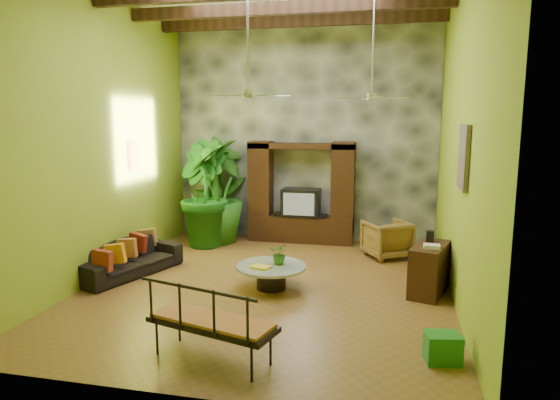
% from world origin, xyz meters
% --- Properties ---
extents(ground, '(7.00, 7.00, 0.00)m').
position_xyz_m(ground, '(0.00, 0.00, 0.00)').
color(ground, brown).
rests_on(ground, ground).
extents(back_wall, '(6.00, 0.02, 5.00)m').
position_xyz_m(back_wall, '(0.00, 3.50, 2.50)').
color(back_wall, '#98B629').
rests_on(back_wall, ground).
extents(left_wall, '(0.02, 7.00, 5.00)m').
position_xyz_m(left_wall, '(-3.00, 0.00, 2.50)').
color(left_wall, '#98B629').
rests_on(left_wall, ground).
extents(right_wall, '(0.02, 7.00, 5.00)m').
position_xyz_m(right_wall, '(3.00, 0.00, 2.50)').
color(right_wall, '#98B629').
rests_on(right_wall, ground).
extents(stone_accent_wall, '(5.98, 0.10, 4.98)m').
position_xyz_m(stone_accent_wall, '(0.00, 3.44, 2.50)').
color(stone_accent_wall, '#3B3D43').
rests_on(stone_accent_wall, ground).
extents(entertainment_center, '(2.40, 0.55, 2.30)m').
position_xyz_m(entertainment_center, '(0.00, 3.14, 0.97)').
color(entertainment_center, black).
rests_on(entertainment_center, ground).
extents(ceiling_fan_front, '(1.28, 1.28, 1.86)m').
position_xyz_m(ceiling_fan_front, '(-0.20, -0.40, 3.40)').
color(ceiling_fan_front, '#B7B6BC').
rests_on(ceiling_fan_front, ceiling).
extents(ceiling_fan_back, '(1.28, 1.28, 1.86)m').
position_xyz_m(ceiling_fan_back, '(1.60, 1.20, 3.40)').
color(ceiling_fan_back, '#B7B6BC').
rests_on(ceiling_fan_back, ceiling).
extents(wall_art_mask, '(0.06, 0.32, 0.55)m').
position_xyz_m(wall_art_mask, '(-2.96, 1.00, 2.10)').
color(wall_art_mask, yellow).
rests_on(wall_art_mask, left_wall).
extents(wall_art_painting, '(0.06, 0.70, 0.90)m').
position_xyz_m(wall_art_painting, '(2.96, -0.60, 2.30)').
color(wall_art_painting, '#215A79').
rests_on(wall_art_painting, right_wall).
extents(sofa, '(1.44, 2.21, 0.60)m').
position_xyz_m(sofa, '(-2.65, 0.04, 0.30)').
color(sofa, black).
rests_on(sofa, ground).
extents(wicker_armchair, '(1.13, 1.13, 0.76)m').
position_xyz_m(wicker_armchair, '(1.95, 2.24, 0.38)').
color(wicker_armchair, olive).
rests_on(wicker_armchair, ground).
extents(tall_plant_a, '(1.57, 1.48, 2.47)m').
position_xyz_m(tall_plant_a, '(-1.91, 3.15, 1.24)').
color(tall_plant_a, '#28651A').
rests_on(tall_plant_a, ground).
extents(tall_plant_b, '(1.66, 1.66, 2.36)m').
position_xyz_m(tall_plant_b, '(-2.09, 2.34, 1.18)').
color(tall_plant_b, '#185917').
rests_on(tall_plant_b, ground).
extents(tall_plant_c, '(1.42, 1.42, 2.36)m').
position_xyz_m(tall_plant_c, '(-1.91, 2.67, 1.18)').
color(tall_plant_c, '#27691B').
rests_on(tall_plant_c, ground).
extents(coffee_table, '(1.17, 1.17, 0.40)m').
position_xyz_m(coffee_table, '(0.08, -0.11, 0.26)').
color(coffee_table, black).
rests_on(coffee_table, ground).
extents(centerpiece_plant, '(0.33, 0.29, 0.37)m').
position_xyz_m(centerpiece_plant, '(0.21, -0.00, 0.58)').
color(centerpiece_plant, '#2A6019').
rests_on(centerpiece_plant, coffee_table).
extents(yellow_tray, '(0.36, 0.30, 0.03)m').
position_xyz_m(yellow_tray, '(-0.05, -0.30, 0.42)').
color(yellow_tray, yellow).
rests_on(yellow_tray, coffee_table).
extents(iron_bench, '(1.66, 0.98, 0.57)m').
position_xyz_m(iron_bench, '(-0.01, -2.76, 0.53)').
color(iron_bench, black).
rests_on(iron_bench, ground).
extents(side_console, '(0.74, 1.10, 0.81)m').
position_xyz_m(side_console, '(2.65, 0.22, 0.41)').
color(side_console, '#381911').
rests_on(side_console, ground).
extents(green_bin, '(0.45, 0.37, 0.35)m').
position_xyz_m(green_bin, '(2.65, -2.15, 0.18)').
color(green_bin, '#1D6D33').
rests_on(green_bin, ground).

